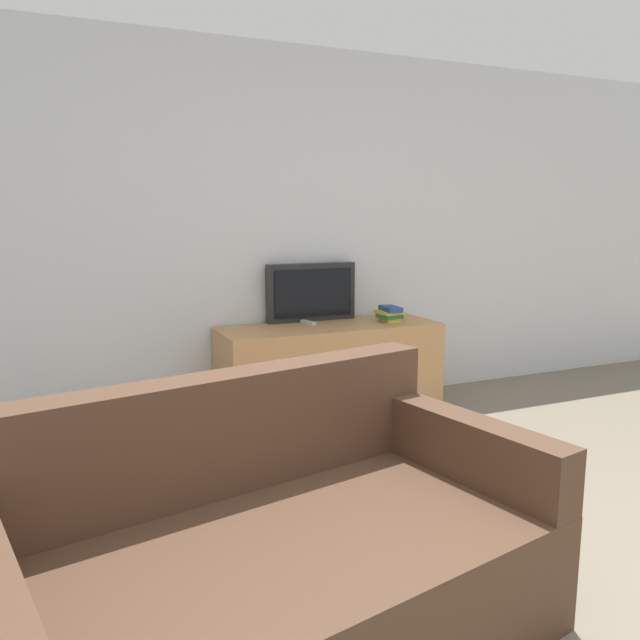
% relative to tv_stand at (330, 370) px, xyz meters
% --- Properties ---
extents(wall_back, '(9.00, 0.06, 2.60)m').
position_rel_tv_stand_xyz_m(wall_back, '(-0.38, 0.32, 0.97)').
color(wall_back, silver).
rests_on(wall_back, ground_plane).
extents(tv_stand, '(1.58, 0.55, 0.65)m').
position_rel_tv_stand_xyz_m(tv_stand, '(0.00, 0.00, 0.00)').
color(tv_stand, tan).
rests_on(tv_stand, ground_plane).
extents(television, '(0.68, 0.09, 0.42)m').
position_rel_tv_stand_xyz_m(television, '(-0.05, 0.23, 0.54)').
color(television, black).
rests_on(television, tv_stand).
extents(couch, '(1.96, 1.30, 0.86)m').
position_rel_tv_stand_xyz_m(couch, '(-1.21, -2.18, -0.04)').
color(couch, '#4C3323').
rests_on(couch, ground_plane).
extents(book_stack, '(0.17, 0.21, 0.11)m').
position_rel_tv_stand_xyz_m(book_stack, '(0.46, -0.04, 0.39)').
color(book_stack, gold).
rests_on(book_stack, tv_stand).
extents(remote_on_stand, '(0.07, 0.15, 0.02)m').
position_rel_tv_stand_xyz_m(remote_on_stand, '(-0.13, 0.11, 0.34)').
color(remote_on_stand, '#B7B7B7').
rests_on(remote_on_stand, tv_stand).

